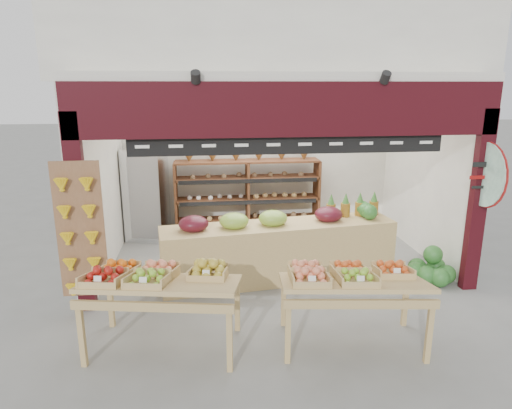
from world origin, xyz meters
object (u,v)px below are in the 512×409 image
Objects in this scene: cardboard_stack at (212,243)px; display_table_right at (347,278)px; back_shelving at (247,179)px; watermelon_pile at (430,269)px; display_table_left at (153,279)px; refrigerator at (147,194)px; mid_counter at (278,249)px.

display_table_right reaches higher than cardboard_stack.
display_table_right is (0.73, -4.11, -0.33)m from back_shelving.
cardboard_stack is at bearing 155.11° from watermelon_pile.
refrigerator is at bearing 97.26° from display_table_left.
watermelon_pile is (3.34, -1.55, -0.03)m from cardboard_stack.
refrigerator is at bearing 150.40° from watermelon_pile.
refrigerator is 2.51× the size of watermelon_pile.
back_shelving is 1.99m from refrigerator.
mid_counter is 1.98× the size of display_table_left.
watermelon_pile is at bearing 39.32° from display_table_right.
back_shelving is 1.55× the size of display_table_left.
cardboard_stack is 1.38× the size of watermelon_pile.
back_shelving reaches higher than display_table_left.
back_shelving is 1.60× the size of refrigerator.
watermelon_pile is (4.56, -2.59, -0.71)m from refrigerator.
back_shelving reaches higher than mid_counter.
mid_counter is (1.00, -1.20, 0.28)m from cardboard_stack.
display_table_right is 2.48m from watermelon_pile.
mid_counter reaches higher than display_table_left.
cardboard_stack is at bearing 76.02° from display_table_left.
mid_counter is (2.22, -2.24, -0.41)m from refrigerator.
mid_counter is 5.11× the size of watermelon_pile.
refrigerator is at bearing 134.68° from mid_counter.
display_table_left is at bearing -110.50° from back_shelving.
mid_counter is at bearing -50.32° from cardboard_stack.
display_table_right is (2.20, -0.18, -0.03)m from display_table_left.
back_shelving is 2.91× the size of cardboard_stack.
cardboard_stack reaches higher than watermelon_pile.
cardboard_stack is at bearing -125.77° from back_shelving.
refrigerator is 5.29m from watermelon_pile.
refrigerator is 0.49× the size of mid_counter.
display_table_right is (2.70, -4.11, -0.08)m from refrigerator.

